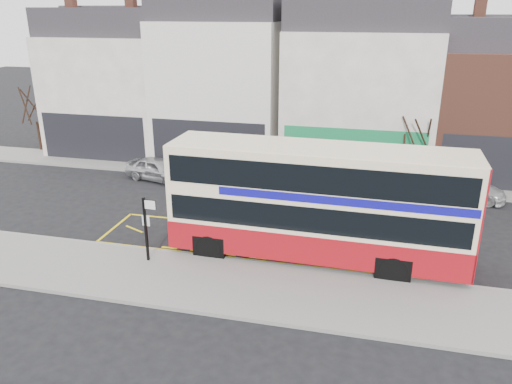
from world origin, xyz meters
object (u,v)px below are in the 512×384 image
(car_grey, at_px, (287,175))
(street_tree_right, at_px, (417,125))
(street_tree_left, at_px, (34,96))
(car_white, at_px, (463,187))
(car_silver, at_px, (158,169))
(double_decker_bus, at_px, (318,202))
(bus_stop_post, at_px, (147,223))

(car_grey, bearing_deg, street_tree_right, -93.95)
(car_grey, relative_size, street_tree_left, 0.64)
(car_white, bearing_deg, street_tree_right, 76.89)
(car_grey, relative_size, car_white, 0.87)
(car_silver, height_order, street_tree_right, street_tree_right)
(car_white, height_order, street_tree_left, street_tree_left)
(street_tree_left, height_order, street_tree_right, street_tree_left)
(car_white, bearing_deg, car_grey, 106.85)
(car_white, relative_size, street_tree_left, 0.73)
(street_tree_left, distance_m, street_tree_right, 25.69)
(double_decker_bus, relative_size, bus_stop_post, 4.41)
(car_silver, relative_size, car_grey, 1.07)
(double_decker_bus, distance_m, car_white, 11.36)
(car_silver, relative_size, street_tree_right, 0.77)
(car_silver, distance_m, car_grey, 7.76)
(double_decker_bus, height_order, car_white, double_decker_bus)
(street_tree_left, relative_size, street_tree_right, 1.12)
(car_grey, relative_size, street_tree_right, 0.72)
(bus_stop_post, xyz_separation_m, car_grey, (3.73, 10.64, -1.17))
(double_decker_bus, relative_size, car_grey, 3.16)
(bus_stop_post, bearing_deg, street_tree_right, 50.39)
(car_silver, xyz_separation_m, street_tree_right, (14.77, 2.52, 2.90))
(car_grey, bearing_deg, double_decker_bus, -179.38)
(car_grey, distance_m, car_white, 9.69)
(double_decker_bus, xyz_separation_m, car_grey, (-2.77, 8.57, -1.87))
(car_silver, bearing_deg, double_decker_bus, -112.71)
(car_grey, xyz_separation_m, car_white, (9.69, 0.24, 0.01))
(double_decker_bus, relative_size, street_tree_left, 2.02)
(bus_stop_post, distance_m, car_white, 17.31)
(bus_stop_post, height_order, street_tree_right, street_tree_right)
(bus_stop_post, height_order, car_white, bus_stop_post)
(car_white, height_order, street_tree_right, street_tree_right)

